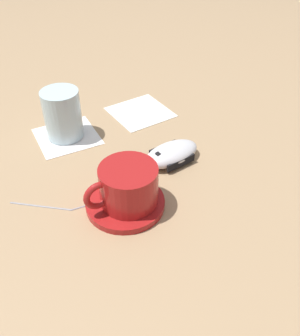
{
  "coord_description": "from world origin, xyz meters",
  "views": [
    {
      "loc": [
        0.32,
        0.44,
        0.43
      ],
      "look_at": [
        -0.02,
        0.1,
        0.03
      ],
      "focal_mm": 40.0,
      "sensor_mm": 36.0,
      "label": 1
    }
  ],
  "objects_px": {
    "coffee_cup": "(128,186)",
    "drinking_glass": "(62,114)",
    "computer_mouse": "(172,154)",
    "saucer": "(125,203)"
  },
  "relations": [
    {
      "from": "coffee_cup",
      "to": "drinking_glass",
      "type": "bearing_deg",
      "value": -100.42
    },
    {
      "from": "computer_mouse",
      "to": "drinking_glass",
      "type": "distance_m",
      "value": 0.23
    },
    {
      "from": "coffee_cup",
      "to": "saucer",
      "type": "bearing_deg",
      "value": -51.1
    },
    {
      "from": "saucer",
      "to": "drinking_glass",
      "type": "height_order",
      "value": "drinking_glass"
    },
    {
      "from": "coffee_cup",
      "to": "drinking_glass",
      "type": "height_order",
      "value": "drinking_glass"
    },
    {
      "from": "computer_mouse",
      "to": "drinking_glass",
      "type": "relative_size",
      "value": 1.22
    },
    {
      "from": "saucer",
      "to": "drinking_glass",
      "type": "relative_size",
      "value": 1.31
    },
    {
      "from": "saucer",
      "to": "coffee_cup",
      "type": "bearing_deg",
      "value": 128.9
    },
    {
      "from": "coffee_cup",
      "to": "computer_mouse",
      "type": "height_order",
      "value": "coffee_cup"
    },
    {
      "from": "computer_mouse",
      "to": "drinking_glass",
      "type": "xyz_separation_m",
      "value": [
        0.09,
        -0.21,
        0.04
      ]
    }
  ]
}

